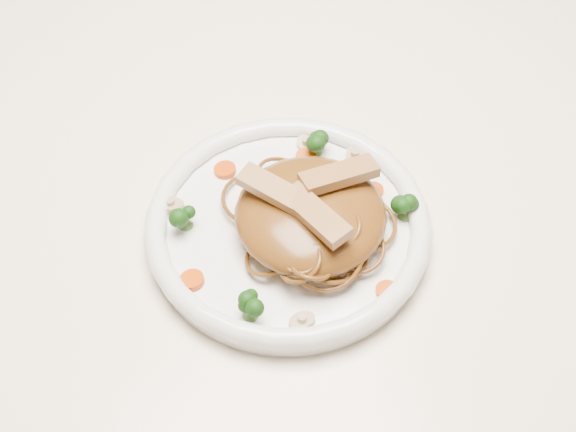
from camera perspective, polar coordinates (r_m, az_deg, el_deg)
name	(u,v)px	position (r m, az deg, el deg)	size (l,w,h in m)	color
table	(282,213)	(0.90, -0.41, 0.18)	(1.20, 0.80, 0.75)	white
plate	(288,231)	(0.75, 0.00, -1.04)	(0.26, 0.26, 0.02)	white
noodle_mound	(310,215)	(0.72, 1.58, 0.09)	(0.14, 0.14, 0.04)	brown
chicken_a	(339,175)	(0.72, 3.58, 2.88)	(0.07, 0.02, 0.01)	#A0764B
chicken_b	(274,190)	(0.70, -0.96, 1.83)	(0.07, 0.02, 0.01)	#A0764B
chicken_c	(315,215)	(0.69, 1.91, 0.10)	(0.07, 0.02, 0.01)	#A0764B
broccoli_0	(315,142)	(0.79, 1.91, 5.22)	(0.03, 0.03, 0.03)	#14440E
broccoli_1	(184,216)	(0.74, -7.24, 0.02)	(0.02, 0.02, 0.03)	#14440E
broccoli_2	(250,305)	(0.68, -2.68, -6.22)	(0.03, 0.03, 0.03)	#14440E
broccoli_3	(407,206)	(0.75, 8.31, 0.69)	(0.03, 0.03, 0.03)	#14440E
carrot_0	(306,157)	(0.79, 1.25, 4.14)	(0.02, 0.02, 0.01)	#D44607
carrot_1	(192,280)	(0.71, -6.73, -4.45)	(0.02, 0.02, 0.01)	#D44607
carrot_2	(374,190)	(0.77, 6.04, 1.81)	(0.02, 0.02, 0.01)	#D44607
carrot_3	(225,170)	(0.79, -4.42, 3.24)	(0.02, 0.02, 0.01)	#D44607
carrot_4	(387,290)	(0.71, 6.91, -5.17)	(0.02, 0.02, 0.01)	#D44607
mushroom_0	(302,321)	(0.68, 0.98, -7.36)	(0.02, 0.02, 0.01)	#C0AF90
mushroom_1	(355,157)	(0.80, 4.68, 4.15)	(0.02, 0.02, 0.01)	#C0AF90
mushroom_2	(170,205)	(0.76, -8.21, 0.75)	(0.03, 0.03, 0.01)	#C0AF90
mushroom_3	(306,145)	(0.80, 1.26, 4.98)	(0.02, 0.02, 0.01)	#C0AF90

